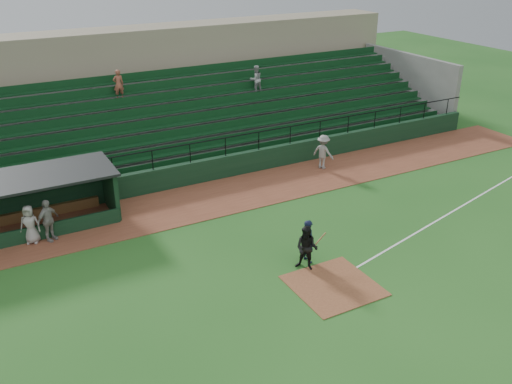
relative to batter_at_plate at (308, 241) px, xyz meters
name	(u,v)px	position (x,y,z in m)	size (l,w,h in m)	color
ground	(318,273)	(-0.12, -0.93, -0.91)	(90.00, 90.00, 0.00)	#245B1D
warning_track	(227,195)	(-0.12, 7.07, -0.89)	(40.00, 4.00, 0.03)	brown
home_plate_dirt	(334,285)	(-0.12, -1.93, -0.89)	(3.00, 3.00, 0.03)	brown
foul_line	(447,215)	(7.88, 0.27, -0.90)	(18.00, 0.09, 0.01)	white
stadium_structure	(165,109)	(-0.12, 15.53, 1.40)	(38.00, 13.08, 6.40)	black
dugout	(9,200)	(-9.87, 8.63, 0.43)	(8.90, 3.20, 2.42)	black
batter_at_plate	(308,241)	(0.00, 0.00, 0.00)	(1.02, 0.70, 1.81)	black
umpire	(307,248)	(-0.36, -0.45, 0.00)	(0.88, 0.69, 1.82)	black
runner	(323,152)	(6.09, 7.74, 0.08)	(1.24, 0.71, 1.92)	gray
dugout_player_a	(48,221)	(-8.66, 6.55, 0.06)	(1.09, 0.46, 1.87)	#9D9893
dugout_player_b	(30,224)	(-9.36, 6.73, -0.03)	(0.82, 0.54, 1.69)	#A9A39E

